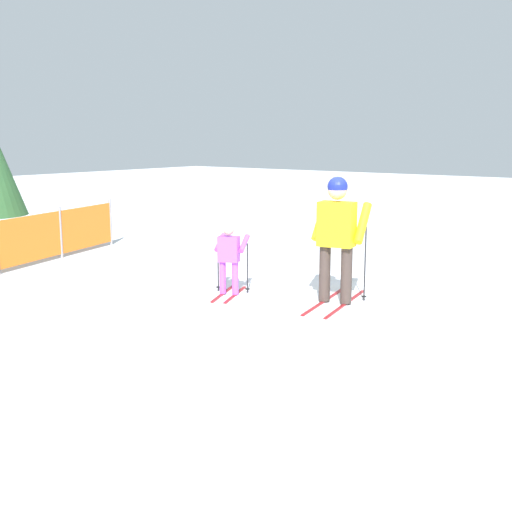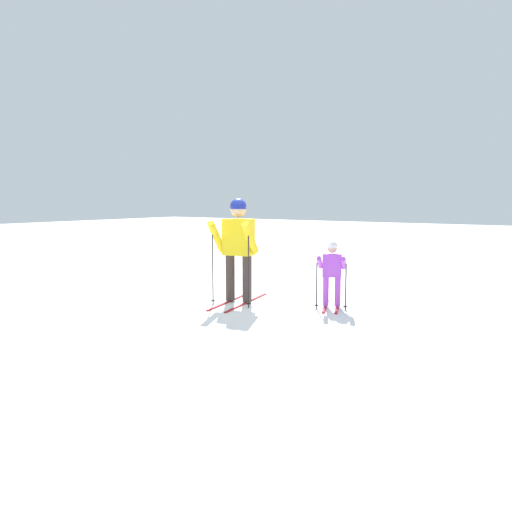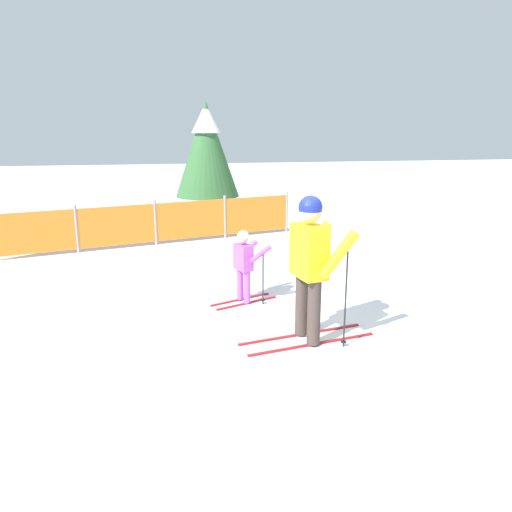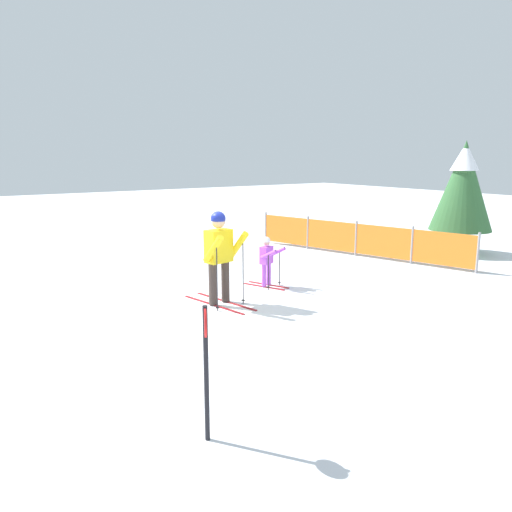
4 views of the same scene
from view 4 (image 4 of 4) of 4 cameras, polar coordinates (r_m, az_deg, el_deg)
ground_plane at (r=9.74m, az=-4.65°, el=-5.25°), size 60.00×60.00×0.00m
skier_adult at (r=9.36m, az=-4.19°, el=0.74°), size 1.72×0.83×1.78m
skier_child at (r=10.69m, az=1.29°, el=-0.18°), size 1.03×0.65×1.09m
safety_fence at (r=14.28m, az=11.37°, el=1.99°), size 6.40×1.76×0.99m
conifer_far at (r=15.37m, az=22.60°, el=7.56°), size 1.72×1.72×3.20m
trail_marker at (r=4.94m, az=-5.74°, el=-11.61°), size 0.26×0.14×1.40m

